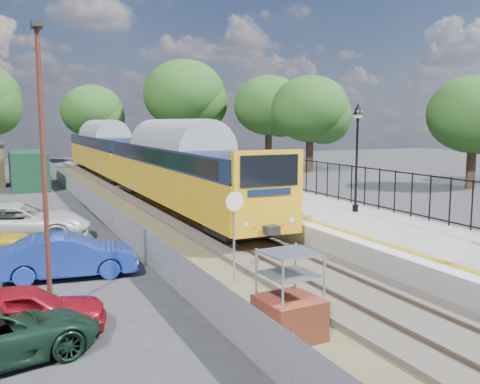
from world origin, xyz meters
TOP-DOWN VIEW (x-y plane):
  - ground at (0.00, 0.00)m, footprint 120.00×120.00m
  - track_bed at (-0.47, 9.67)m, footprint 5.90×80.00m
  - platform at (4.20, 8.00)m, footprint 5.00×70.00m
  - platform_edge at (2.14, 8.00)m, footprint 0.90×70.00m
  - victorian_lamp_north at (5.30, 6.00)m, footprint 0.44×0.44m
  - palisade_fence at (6.55, 2.24)m, footprint 0.12×26.00m
  - wire_fence at (-4.20, 12.00)m, footprint 0.06×52.00m
  - tree_line at (1.40, 42.00)m, footprint 56.80×43.80m
  - train at (0.00, 24.33)m, footprint 2.82×40.83m
  - brick_plinth at (-2.98, -2.76)m, footprint 1.33×1.33m
  - speed_sign at (-2.50, 1.22)m, footprint 0.56×0.12m
  - carpark_lamp at (-7.55, 1.07)m, footprint 0.25×0.50m
  - car_red at (-8.23, -0.27)m, footprint 3.66×1.70m
  - car_blue at (-6.74, 4.14)m, footprint 4.22×1.86m
  - car_white at (-7.92, 10.05)m, footprint 5.89×3.57m

SIDE VIEW (x-z plane):
  - ground at x=0.00m, z-range 0.00..0.00m
  - track_bed at x=-0.47m, z-range -0.05..0.24m
  - platform at x=4.20m, z-range 0.00..0.90m
  - wire_fence at x=-4.20m, z-range 0.00..1.20m
  - car_red at x=-8.23m, z-range 0.00..1.21m
  - car_blue at x=-6.74m, z-range 0.00..1.35m
  - car_white at x=-7.92m, z-range 0.00..1.53m
  - platform_edge at x=2.14m, z-range 0.90..0.91m
  - brick_plinth at x=-2.98m, z-range -0.04..1.96m
  - palisade_fence at x=6.55m, z-range 0.84..2.84m
  - speed_sign at x=-2.50m, z-range 0.49..3.26m
  - train at x=0.00m, z-range 0.59..4.09m
  - carpark_lamp at x=-7.55m, z-range 0.49..7.52m
  - victorian_lamp_north at x=5.30m, z-range 2.00..6.60m
  - tree_line at x=1.40m, z-range 0.67..12.55m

